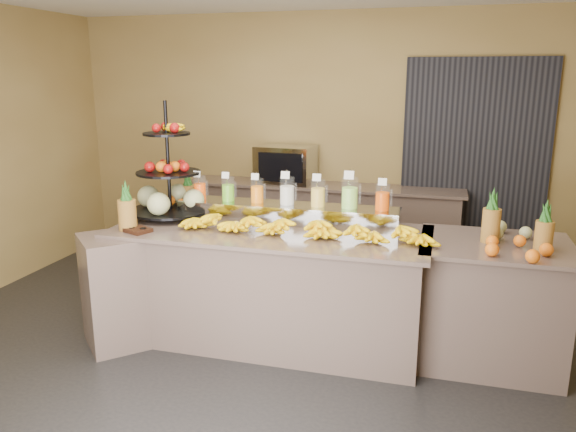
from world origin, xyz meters
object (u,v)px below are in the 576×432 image
at_px(fruit_stand, 175,188).
at_px(pitcher_tray, 287,213).
at_px(right_fruit_pile, 515,239).
at_px(oven_warmer, 286,164).
at_px(banana_heap, 301,225).
at_px(condiment_caddy, 137,230).

bearing_deg(fruit_stand, pitcher_tray, -11.06).
distance_m(pitcher_tray, right_fruit_pile, 1.77).
relative_size(pitcher_tray, oven_warmer, 2.94).
bearing_deg(fruit_stand, oven_warmer, 58.34).
bearing_deg(fruit_stand, right_fruit_pile, -20.99).
distance_m(fruit_stand, right_fruit_pile, 2.73).
distance_m(banana_heap, fruit_stand, 1.22).
bearing_deg(condiment_caddy, pitcher_tray, 30.50).
distance_m(banana_heap, right_fruit_pile, 1.53).
relative_size(pitcher_tray, banana_heap, 0.91).
height_order(pitcher_tray, condiment_caddy, pitcher_tray).
height_order(fruit_stand, condiment_caddy, fruit_stand).
relative_size(condiment_caddy, oven_warmer, 0.32).
height_order(right_fruit_pile, oven_warmer, oven_warmer).
bearing_deg(oven_warmer, right_fruit_pile, -37.50).
xyz_separation_m(pitcher_tray, banana_heap, (0.21, -0.35, 0.00)).
distance_m(pitcher_tray, banana_heap, 0.40).
xyz_separation_m(fruit_stand, condiment_caddy, (-0.07, -0.53, -0.23)).
relative_size(condiment_caddy, right_fruit_pile, 0.43).
height_order(banana_heap, fruit_stand, fruit_stand).
bearing_deg(fruit_stand, condiment_caddy, -113.42).
relative_size(banana_heap, fruit_stand, 2.07).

